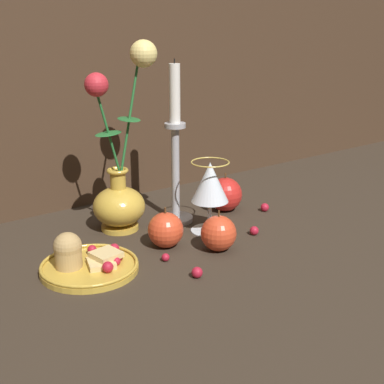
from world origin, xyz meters
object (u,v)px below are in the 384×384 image
Objects in this scene: vase at (120,180)px; plate_with_pastries at (85,261)px; wine_glass at (210,185)px; candlestick at (175,157)px; apple_near_glass at (166,230)px; apple_beside_vase at (225,194)px; apple_at_table_edge at (219,233)px.

plate_with_pastries is (-0.15, -0.14, -0.09)m from vase.
plate_with_pastries is at bearing -138.01° from vase.
candlestick is at bearing 105.35° from wine_glass.
candlestick is 0.18m from apple_near_glass.
plate_with_pastries is at bearing -166.59° from apple_beside_vase.
apple_beside_vase is at bearing 36.08° from wine_glass.
apple_beside_vase is at bearing -8.94° from vase.
vase is 0.13m from candlestick.
plate_with_pastries is 1.93× the size of apple_beside_vase.
plate_with_pastries is at bearing -176.46° from wine_glass.
plate_with_pastries is 1.16× the size of wine_glass.
wine_glass is 0.12m from apple_at_table_edge.
wine_glass is at bearing 6.71° from apple_near_glass.
vase reaches higher than plate_with_pastries.
vase is at bearing 100.66° from apple_near_glass.
apple_near_glass is (0.02, -0.13, -0.07)m from vase.
apple_near_glass and apple_at_table_edge have the same top height.
apple_beside_vase is at bearing -5.32° from candlestick.
apple_near_glass is at bearing -132.66° from candlestick.
vase reaches higher than apple_at_table_edge.
wine_glass is (0.30, 0.02, 0.08)m from plate_with_pastries.
plate_with_pastries is 0.32m from candlestick.
apple_beside_vase reaches higher than apple_near_glass.
candlestick is at bearing -12.79° from vase.
apple_beside_vase is 1.10× the size of apple_near_glass.
plate_with_pastries is 0.26m from apple_at_table_edge.
candlestick reaches higher than wine_glass.
candlestick reaches higher than apple_near_glass.
wine_glass is at bearing -38.90° from vase.
vase is 0.26m from apple_beside_vase.
apple_beside_vase reaches higher than plate_with_pastries.
apple_beside_vase reaches higher than apple_at_table_edge.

